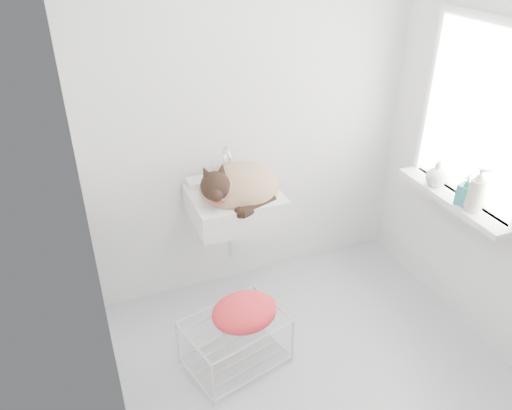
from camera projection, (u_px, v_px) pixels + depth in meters
name	position (u px, v px, depth m)	size (l,w,h in m)	color
floor	(313.00, 365.00, 3.03)	(2.20, 2.00, 0.02)	#A5A7A9
back_wall	(252.00, 113.00, 3.20)	(2.20, 0.02, 2.50)	silver
right_wall	(505.00, 146.00, 2.75)	(0.02, 2.00, 2.50)	silver
left_wall	(90.00, 226.00, 2.05)	(0.02, 2.00, 2.50)	silver
window_glass	(481.00, 117.00, 2.86)	(0.01, 0.80, 1.00)	white
window_frame	(478.00, 117.00, 2.85)	(0.04, 0.90, 1.10)	white
windowsill	(452.00, 199.00, 3.09)	(0.16, 0.88, 0.04)	white
sink	(234.00, 193.00, 3.12)	(0.55, 0.48, 0.22)	white
faucet	(224.00, 161.00, 3.20)	(0.20, 0.14, 0.20)	silver
cat	(237.00, 188.00, 3.09)	(0.54, 0.45, 0.33)	tan
wire_rack	(235.00, 344.00, 2.97)	(0.55, 0.39, 0.33)	silver
towel	(244.00, 319.00, 2.85)	(0.38, 0.27, 0.16)	#CA4023
bottle_a	(472.00, 210.00, 2.94)	(0.09, 0.09, 0.23)	beige
bottle_b	(463.00, 204.00, 3.00)	(0.08, 0.09, 0.19)	teal
bottle_c	(434.00, 185.00, 3.21)	(0.13, 0.13, 0.17)	silver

